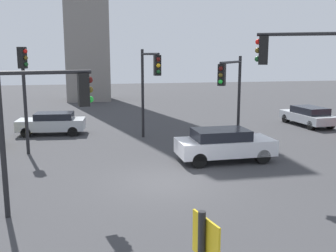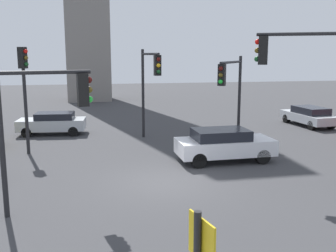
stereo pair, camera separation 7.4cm
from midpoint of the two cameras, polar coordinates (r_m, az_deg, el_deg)
ground_plane at (r=15.09m, az=-0.22°, el=-8.17°), size 102.31×102.31×0.00m
traffic_light_0 at (r=12.23m, az=-17.43°, el=2.36°), size 2.73×0.72×4.51m
traffic_light_1 at (r=14.55m, az=20.07°, el=6.99°), size 3.18×1.74×5.88m
traffic_light_2 at (r=20.18m, az=9.03°, el=6.18°), size 2.37×3.33×4.71m
traffic_light_3 at (r=19.90m, az=-20.31°, el=6.25°), size 0.49×0.44×5.14m
traffic_light_4 at (r=21.04m, az=-2.82°, el=7.19°), size 0.54×3.70×5.09m
car_2 at (r=28.24m, az=19.64°, el=1.43°), size 2.11×4.38×1.32m
car_3 at (r=17.96m, az=8.02°, el=-2.63°), size 4.39×1.99×1.48m
car_4 at (r=24.74m, az=-16.60°, el=0.44°), size 4.07×1.99×1.33m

